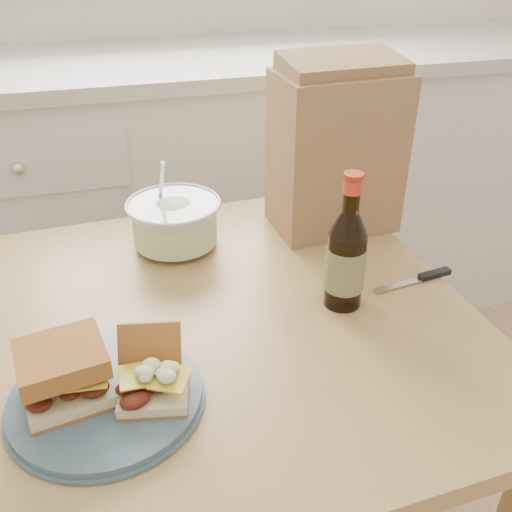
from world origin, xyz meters
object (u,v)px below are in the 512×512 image
object	(u,v)px
coleslaw_bowl	(175,224)
beer_bottle	(346,258)
paper_bag	(336,153)
plate	(106,397)
dining_table	(226,360)

from	to	relation	value
coleslaw_bowl	beer_bottle	size ratio (longest dim) A/B	0.78
paper_bag	plate	bearing A→B (deg)	-143.43
beer_bottle	plate	bearing A→B (deg)	-163.89
dining_table	plate	size ratio (longest dim) A/B	3.29
dining_table	paper_bag	xyz separation A→B (m)	(0.30, 0.27, 0.27)
dining_table	paper_bag	bearing A→B (deg)	38.13
dining_table	plate	distance (m)	0.28
plate	coleslaw_bowl	size ratio (longest dim) A/B	1.40
coleslaw_bowl	paper_bag	bearing A→B (deg)	0.78
plate	beer_bottle	bearing A→B (deg)	17.80
plate	paper_bag	distance (m)	0.68
coleslaw_bowl	paper_bag	world-z (taller)	paper_bag
dining_table	coleslaw_bowl	distance (m)	0.31
dining_table	coleslaw_bowl	xyz separation A→B (m)	(-0.04, 0.26, 0.15)
dining_table	paper_bag	size ratio (longest dim) A/B	2.69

